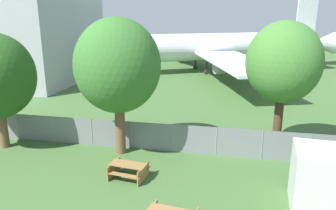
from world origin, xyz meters
The scene contains 6 objects.
perimeter_fence centered at (0.00, 10.29, 0.86)m, with size 56.07×0.07×1.72m.
airplane centered at (-2.46, 37.09, 3.36)m, with size 42.95×36.20×10.63m.
portable_cabin centered at (7.61, 5.79, 1.32)m, with size 3.44×2.55×2.64m.
picnic_bench_open_grass centered at (-1.58, 6.70, 0.48)m, with size 1.97×1.62×0.76m.
tree_near_hangar centered at (-2.96, 9.56, 5.14)m, with size 4.78×4.78×7.80m.
tree_behind_benches centered at (5.99, 11.52, 5.30)m, with size 4.13×4.13×7.62m.
Camera 1 is at (3.29, -7.39, 8.02)m, focal length 35.00 mm.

